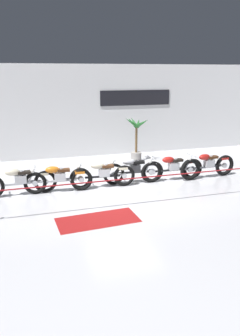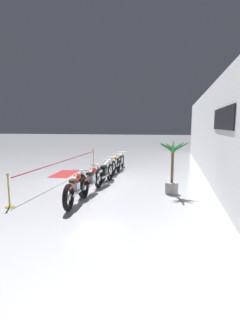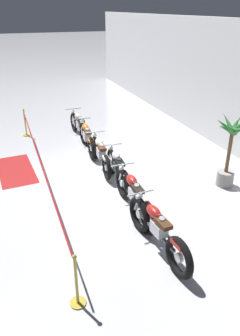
# 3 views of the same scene
# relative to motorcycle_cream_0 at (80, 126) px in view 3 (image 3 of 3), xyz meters

# --- Properties ---
(ground_plane) EXTENTS (120.00, 120.00, 0.00)m
(ground_plane) POSITION_rel_motorcycle_cream_0_xyz_m (3.34, -0.52, -0.48)
(ground_plane) COLOR silver
(motorcycle_cream_0) EXTENTS (2.40, 0.62, 0.95)m
(motorcycle_cream_0) POSITION_rel_motorcycle_cream_0_xyz_m (0.00, 0.00, 0.00)
(motorcycle_cream_0) COLOR black
(motorcycle_cream_0) RESTS_ON ground
(motorcycle_orange_1) EXTENTS (2.26, 0.62, 0.95)m
(motorcycle_orange_1) POSITION_rel_motorcycle_cream_0_xyz_m (1.25, -0.05, -0.01)
(motorcycle_orange_1) COLOR black
(motorcycle_orange_1) RESTS_ON ground
(motorcycle_cream_2) EXTENTS (2.28, 0.62, 0.95)m
(motorcycle_cream_2) POSITION_rel_motorcycle_cream_0_xyz_m (2.75, -0.01, -0.00)
(motorcycle_cream_2) COLOR black
(motorcycle_cream_2) RESTS_ON ground
(motorcycle_silver_3) EXTENTS (2.22, 0.62, 0.96)m
(motorcycle_silver_3) POSITION_rel_motorcycle_cream_0_xyz_m (3.92, 0.13, 0.01)
(motorcycle_silver_3) COLOR black
(motorcycle_silver_3) RESTS_ON ground
(motorcycle_red_4) EXTENTS (2.43, 0.62, 0.96)m
(motorcycle_red_4) POSITION_rel_motorcycle_cream_0_xyz_m (5.38, 0.02, 0.00)
(motorcycle_red_4) COLOR black
(motorcycle_red_4) RESTS_ON ground
(motorcycle_red_5) EXTENTS (2.35, 0.62, 0.98)m
(motorcycle_red_5) POSITION_rel_motorcycle_cream_0_xyz_m (6.80, -0.06, 0.01)
(motorcycle_red_5) COLOR black
(motorcycle_red_5) RESTS_ON ground
(potted_palm_left_of_row) EXTENTS (1.09, 1.15, 2.00)m
(potted_palm_left_of_row) POSITION_rel_motorcycle_cream_0_xyz_m (4.98, 2.93, 0.59)
(potted_palm_left_of_row) COLOR gray
(potted_palm_left_of_row) RESTS_ON ground
(stanchion_far_left) EXTENTS (8.52, 0.28, 1.05)m
(stanchion_far_left) POSITION_rel_motorcycle_cream_0_xyz_m (1.97, -1.90, 0.24)
(stanchion_far_left) COLOR gold
(stanchion_far_left) RESTS_ON ground
(stanchion_mid_left) EXTENTS (0.28, 0.28, 1.05)m
(stanchion_mid_left) POSITION_rel_motorcycle_cream_0_xyz_m (7.59, -1.90, -0.12)
(stanchion_mid_left) COLOR gold
(stanchion_mid_left) RESTS_ON ground
(floor_banner) EXTENTS (2.26, 1.17, 0.01)m
(floor_banner) POSITION_rel_motorcycle_cream_0_xyz_m (2.02, -2.53, -0.47)
(floor_banner) COLOR maroon
(floor_banner) RESTS_ON ground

